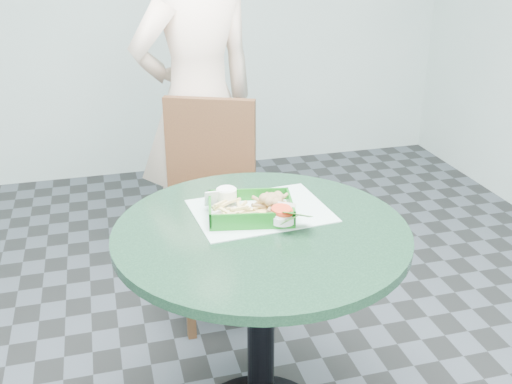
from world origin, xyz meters
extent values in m
cylinder|color=black|center=(0.00, 0.00, 0.38)|extent=(0.09, 0.09, 0.70)
cylinder|color=#354C3F|center=(0.00, 0.00, 0.73)|extent=(0.88, 0.88, 0.03)
cube|color=#3B1E14|center=(0.02, 0.72, 0.45)|extent=(0.39, 0.39, 0.04)
cube|color=#3B1E14|center=(0.02, 0.90, 0.70)|extent=(0.39, 0.04, 0.46)
cube|color=#3B1E14|center=(-0.15, 0.55, 0.21)|extent=(0.04, 0.04, 0.43)
cube|color=#3B1E14|center=(0.19, 0.55, 0.21)|extent=(0.04, 0.04, 0.43)
cube|color=#3B1E14|center=(-0.15, 0.89, 0.21)|extent=(0.04, 0.04, 0.43)
cube|color=#3B1E14|center=(0.19, 0.89, 0.21)|extent=(0.04, 0.04, 0.43)
imported|color=beige|center=(0.01, 1.11, 0.96)|extent=(0.80, 0.65, 1.92)
cube|color=#B2CFC5|center=(0.03, 0.11, 0.75)|extent=(0.43, 0.34, 0.00)
cube|color=#0F5E14|center=(-0.01, 0.08, 0.76)|extent=(0.25, 0.18, 0.01)
cube|color=white|center=(-0.01, 0.08, 0.76)|extent=(0.24, 0.17, 0.00)
cube|color=#0F5E14|center=(-0.01, 0.17, 0.78)|extent=(0.25, 0.01, 0.04)
cube|color=#0F5E14|center=(-0.01, -0.01, 0.78)|extent=(0.25, 0.01, 0.04)
cube|color=#0F5E14|center=(0.11, 0.08, 0.78)|extent=(0.01, 0.18, 0.04)
cube|color=#0F5E14|center=(-0.13, 0.08, 0.78)|extent=(0.01, 0.18, 0.04)
cylinder|color=#E3B45C|center=(0.05, 0.08, 0.78)|extent=(0.11, 0.11, 0.02)
cylinder|color=white|center=(-0.08, 0.15, 0.80)|extent=(0.06, 0.06, 0.03)
cylinder|color=white|center=(-0.08, 0.15, 0.82)|extent=(0.06, 0.06, 0.00)
cylinder|color=silver|center=(0.08, 0.01, 0.78)|extent=(0.07, 0.07, 0.02)
torus|color=white|center=(0.08, 0.01, 0.79)|extent=(0.07, 0.07, 0.01)
cylinder|color=red|center=(0.08, 0.01, 0.80)|extent=(0.06, 0.06, 0.01)
camera|label=1|loc=(-0.43, -1.51, 1.58)|focal=42.00mm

